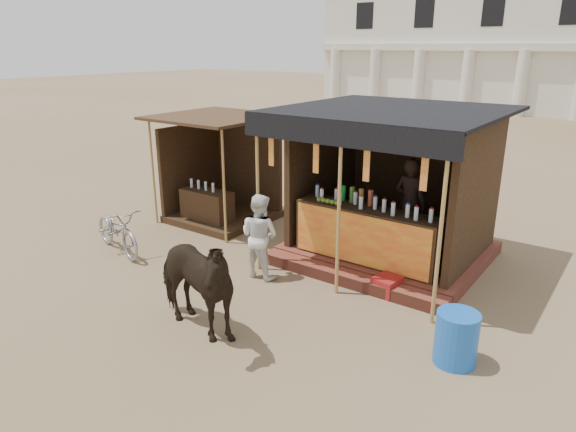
{
  "coord_description": "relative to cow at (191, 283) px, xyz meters",
  "views": [
    {
      "loc": [
        4.76,
        -4.95,
        3.8
      ],
      "look_at": [
        0.0,
        1.6,
        1.1
      ],
      "focal_mm": 32.0,
      "sensor_mm": 36.0,
      "label": 1
    }
  ],
  "objects": [
    {
      "name": "blue_barrel",
      "position": [
        3.18,
        1.42,
        -0.41
      ],
      "size": [
        0.67,
        0.67,
        0.69
      ],
      "primitive_type": "cylinder",
      "rotation": [
        0.0,
        0.0,
        0.31
      ],
      "color": "blue",
      "rests_on": "ground"
    },
    {
      "name": "cow",
      "position": [
        0.0,
        0.0,
        0.0
      ],
      "size": [
        1.86,
        1.01,
        1.5
      ],
      "primitive_type": "imported",
      "rotation": [
        0.0,
        0.0,
        1.46
      ],
      "color": "black",
      "rests_on": "ground"
    },
    {
      "name": "bystander",
      "position": [
        -0.42,
        1.99,
        -0.02
      ],
      "size": [
        0.72,
        0.56,
        1.47
      ],
      "primitive_type": "imported",
      "rotation": [
        0.0,
        0.0,
        3.15
      ],
      "color": "white",
      "rests_on": "ground"
    },
    {
      "name": "background_building",
      "position": [
        -2.01,
        30.58,
        3.23
      ],
      "size": [
        26.0,
        7.45,
        8.18
      ],
      "color": "silver",
      "rests_on": "ground"
    },
    {
      "name": "secondary_stall",
      "position": [
        -3.18,
        3.88,
        0.1
      ],
      "size": [
        2.4,
        2.4,
        2.38
      ],
      "color": "#3C2715",
      "rests_on": "ground"
    },
    {
      "name": "motorbike",
      "position": [
        -3.31,
        1.22,
        -0.3
      ],
      "size": [
        1.81,
        0.98,
        0.9
      ],
      "primitive_type": "imported",
      "rotation": [
        0.0,
        0.0,
        1.34
      ],
      "color": "#93929A",
      "rests_on": "ground"
    },
    {
      "name": "main_stall",
      "position": [
        1.01,
        4.0,
        0.27
      ],
      "size": [
        3.6,
        3.61,
        2.78
      ],
      "color": "brown",
      "rests_on": "ground"
    },
    {
      "name": "cooler",
      "position": [
        1.83,
        3.24,
        -0.52
      ],
      "size": [
        0.68,
        0.5,
        0.46
      ],
      "color": "#16663B",
      "rests_on": "ground"
    },
    {
      "name": "ground",
      "position": [
        -0.01,
        0.64,
        -0.75
      ],
      "size": [
        120.0,
        120.0,
        0.0
      ],
      "primitive_type": "plane",
      "color": "#846B4C",
      "rests_on": "ground"
    },
    {
      "name": "red_crate",
      "position": [
        1.67,
        2.64,
        -0.61
      ],
      "size": [
        0.43,
        0.47,
        0.29
      ],
      "primitive_type": "cube",
      "rotation": [
        0.0,
        0.0,
        -0.14
      ],
      "color": "maroon",
      "rests_on": "ground"
    }
  ]
}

